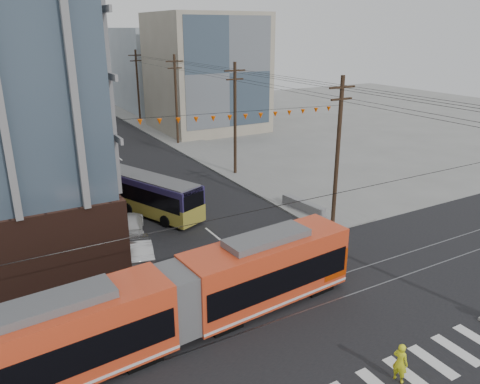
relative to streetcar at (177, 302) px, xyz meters
name	(u,v)px	position (x,y,z in m)	size (l,w,h in m)	color
ground	(346,342)	(6.71, -4.30, -1.92)	(160.00, 160.00, 0.00)	slate
bg_bldg_ne_near	(206,73)	(22.71, 43.70, 6.08)	(14.00, 14.00, 16.00)	gray
bg_bldg_ne_far	(168,69)	(24.71, 63.70, 5.08)	(16.00, 16.00, 14.00)	#8C99A5
utility_pole_far	(138,88)	(15.21, 51.70, 3.58)	(0.30, 0.30, 11.00)	black
streetcar	(177,302)	(0.00, 0.00, 0.00)	(19.89, 2.80, 3.83)	red
city_bus	(143,193)	(3.88, 16.48, -0.34)	(2.42, 11.16, 3.16)	#29214F
parked_car_silver	(138,249)	(0.84, 8.53, -1.16)	(1.59, 4.57, 1.51)	#B3B3B3
parked_car_white	(128,225)	(1.40, 12.54, -1.15)	(2.16, 5.30, 1.54)	silver
parked_car_grey	(95,189)	(1.26, 21.89, -1.20)	(2.39, 5.19, 1.44)	#4F5054
pedestrian	(400,363)	(6.87, -7.34, -1.01)	(0.66, 0.43, 1.81)	yellow
jersey_barrier	(303,206)	(15.01, 10.07, -1.48)	(0.99, 4.39, 0.88)	slate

